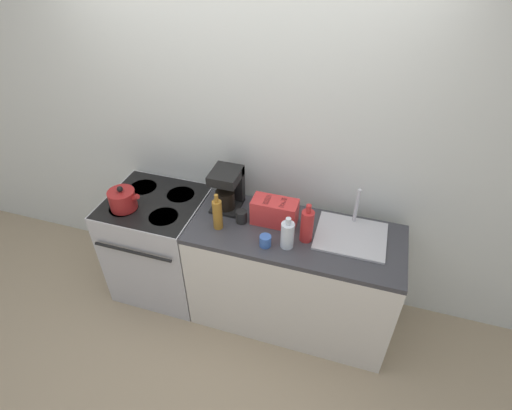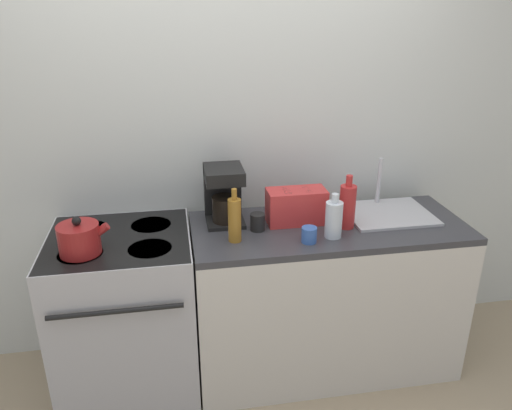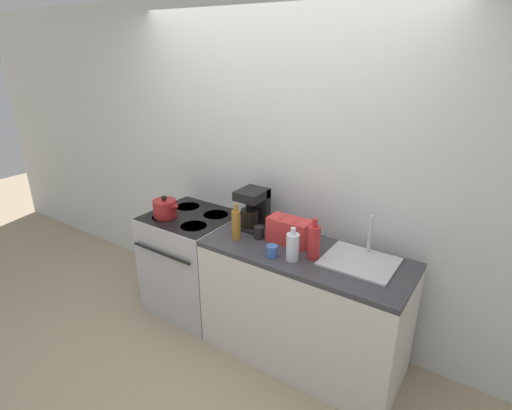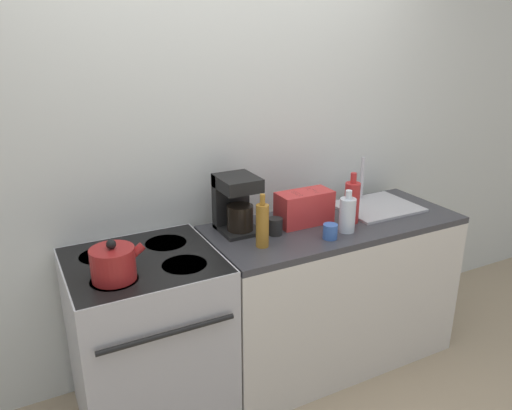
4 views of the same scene
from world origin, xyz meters
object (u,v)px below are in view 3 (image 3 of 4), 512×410
object	(u,v)px
coffee_maker	(254,207)
cup_black	(259,232)
bottle_red	(314,242)
bottle_amber	(236,224)
toaster	(289,231)
stove	(193,261)
bottle_clear	(293,246)
cup_blue	(272,251)
kettle	(165,208)

from	to	relation	value
coffee_maker	cup_black	bearing A→B (deg)	-44.89
bottle_red	bottle_amber	size ratio (longest dim) A/B	1.04
toaster	cup_black	xyz separation A→B (m)	(-0.22, -0.06, -0.05)
stove	cup_black	size ratio (longest dim) A/B	9.92
bottle_clear	stove	bearing A→B (deg)	171.14
bottle_amber	bottle_clear	bearing A→B (deg)	-4.52
bottle_clear	cup_black	bearing A→B (deg)	158.53
toaster	bottle_amber	bearing A→B (deg)	-154.90
bottle_amber	cup_black	xyz separation A→B (m)	(0.13, 0.10, -0.07)
bottle_amber	cup_blue	size ratio (longest dim) A/B	3.51
toaster	bottle_red	distance (m)	0.27
bottle_red	stove	bearing A→B (deg)	176.63
stove	toaster	world-z (taller)	toaster
bottle_amber	cup_black	bearing A→B (deg)	37.89
coffee_maker	bottle_amber	size ratio (longest dim) A/B	1.11
toaster	bottle_clear	distance (m)	0.25
stove	bottle_clear	distance (m)	1.21
stove	toaster	size ratio (longest dim) A/B	2.88
toaster	bottle_clear	bearing A→B (deg)	-55.36
bottle_red	bottle_amber	distance (m)	0.60
stove	cup_black	xyz separation A→B (m)	(0.71, -0.03, 0.48)
bottle_clear	cup_black	xyz separation A→B (m)	(-0.36, 0.14, -0.05)
bottle_amber	cup_black	size ratio (longest dim) A/B	3.05
toaster	coffee_maker	size ratio (longest dim) A/B	1.02
toaster	bottle_clear	world-z (taller)	bottle_clear
bottle_clear	bottle_red	bearing A→B (deg)	43.15
coffee_maker	cup_black	distance (m)	0.25
kettle	bottle_amber	xyz separation A→B (m)	(0.73, 0.00, 0.04)
cup_black	stove	bearing A→B (deg)	177.97
kettle	coffee_maker	world-z (taller)	coffee_maker
kettle	cup_blue	distance (m)	1.09
stove	cup_blue	bearing A→B (deg)	-12.38
cup_black	toaster	bearing A→B (deg)	15.74
bottle_amber	coffee_maker	bearing A→B (deg)	95.21
toaster	coffee_maker	bearing A→B (deg)	166.07
bottle_clear	cup_blue	xyz separation A→B (m)	(-0.13, -0.04, -0.06)
bottle_red	cup_blue	xyz separation A→B (m)	(-0.24, -0.14, -0.08)
stove	bottle_amber	distance (m)	0.81
kettle	stove	bearing A→B (deg)	40.34
cup_black	coffee_maker	bearing A→B (deg)	135.11
coffee_maker	stove	bearing A→B (deg)	-166.83
kettle	bottle_clear	size ratio (longest dim) A/B	1.05
stove	kettle	size ratio (longest dim) A/B	3.69
bottle_amber	bottle_clear	world-z (taller)	bottle_amber
toaster	bottle_amber	size ratio (longest dim) A/B	1.13
kettle	cup_black	distance (m)	0.87
kettle	toaster	world-z (taller)	kettle
stove	bottle_red	bearing A→B (deg)	-3.37
toaster	cup_blue	size ratio (longest dim) A/B	3.97
stove	bottle_clear	xyz separation A→B (m)	(1.07, -0.17, 0.53)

